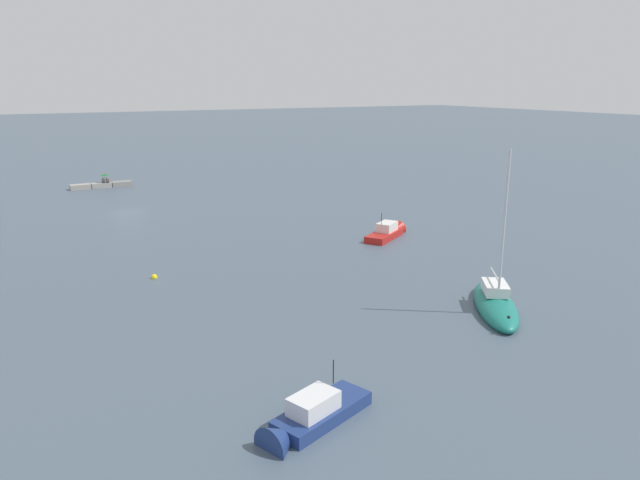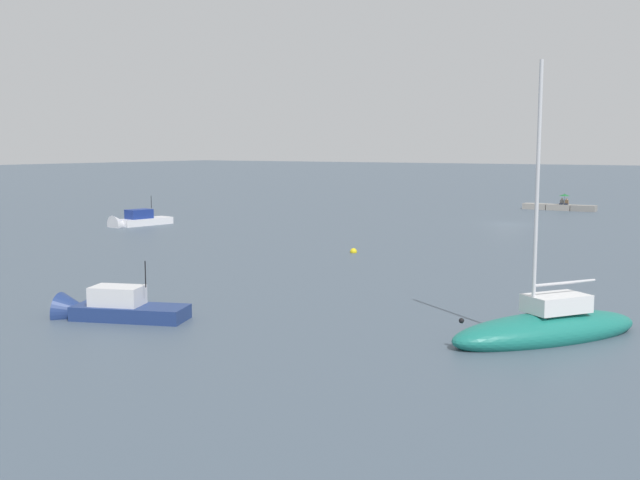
# 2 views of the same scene
# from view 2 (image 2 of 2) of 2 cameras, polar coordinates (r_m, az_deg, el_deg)

# --- Properties ---
(ground_plane) EXTENTS (500.00, 500.00, 0.00)m
(ground_plane) POSITION_cam_2_polar(r_m,az_deg,el_deg) (74.59, 13.84, 1.16)
(ground_plane) COLOR #475666
(seawall_pier) EXTENTS (8.25, 1.43, 0.69)m
(seawall_pier) POSITION_cam_2_polar(r_m,az_deg,el_deg) (92.63, 17.45, 2.35)
(seawall_pier) COLOR gray
(seawall_pier) RESTS_ON ground_plane
(person_seated_brown_left) EXTENTS (0.40, 0.61, 0.73)m
(person_seated_brown_left) POSITION_cam_2_polar(r_m,az_deg,el_deg) (92.23, 17.96, 2.69)
(person_seated_brown_left) COLOR #1E2333
(person_seated_brown_left) RESTS_ON seawall_pier
(person_seated_grey_right) EXTENTS (0.40, 0.61, 0.73)m
(person_seated_grey_right) POSITION_cam_2_polar(r_m,az_deg,el_deg) (92.42, 17.63, 2.71)
(person_seated_grey_right) COLOR #1E2333
(person_seated_grey_right) RESTS_ON seawall_pier
(umbrella_open_green) EXTENTS (1.24, 1.24, 1.27)m
(umbrella_open_green) POSITION_cam_2_polar(r_m,az_deg,el_deg) (92.34, 17.82, 3.23)
(umbrella_open_green) COLOR black
(umbrella_open_green) RESTS_ON seawall_pier
(sailboat_teal_far) EXTENTS (6.78, 8.41, 10.90)m
(sailboat_teal_far) POSITION_cam_2_polar(r_m,az_deg,el_deg) (30.58, 16.63, -6.36)
(sailboat_teal_far) COLOR #197266
(sailboat_teal_far) RESTS_ON ground_plane
(motorboat_white_near) EXTENTS (2.90, 6.33, 3.42)m
(motorboat_white_near) POSITION_cam_2_polar(r_m,az_deg,el_deg) (72.99, -13.61, 1.32)
(motorboat_white_near) COLOR silver
(motorboat_white_near) RESTS_ON ground_plane
(motorboat_navy_mid) EXTENTS (5.96, 3.63, 3.20)m
(motorboat_navy_mid) POSITION_cam_2_polar(r_m,az_deg,el_deg) (33.99, -15.43, -5.12)
(motorboat_navy_mid) COLOR navy
(motorboat_navy_mid) RESTS_ON ground_plane
(mooring_buoy_near) EXTENTS (0.48, 0.48, 0.48)m
(mooring_buoy_near) POSITION_cam_2_polar(r_m,az_deg,el_deg) (52.95, 2.52, -0.87)
(mooring_buoy_near) COLOR yellow
(mooring_buoy_near) RESTS_ON ground_plane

